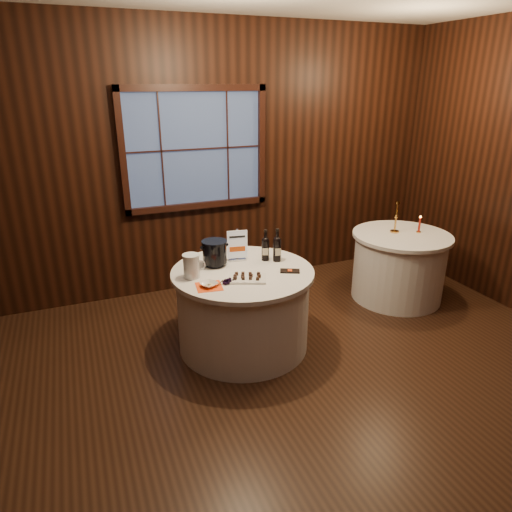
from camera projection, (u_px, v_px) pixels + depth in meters
name	position (u px, v px, depth m)	size (l,w,h in m)	color
ground	(290.00, 410.00, 3.48)	(6.00, 6.00, 0.00)	black
back_wall	(195.00, 158.00, 5.08)	(6.00, 0.10, 3.00)	black
main_table	(243.00, 308.00, 4.21)	(1.28, 1.28, 0.77)	silver
side_table	(398.00, 266.00, 5.17)	(1.08, 1.08, 0.77)	silver
sign_stand	(237.00, 250.00, 4.26)	(0.19, 0.12, 0.31)	#B9B8BF
port_bottle_left	(265.00, 247.00, 4.26)	(0.07, 0.08, 0.30)	black
port_bottle_right	(277.00, 247.00, 4.24)	(0.07, 0.08, 0.31)	black
ice_bucket	(215.00, 253.00, 4.13)	(0.23, 0.23, 0.24)	black
chocolate_plate	(247.00, 277.00, 3.88)	(0.38, 0.32, 0.05)	white
chocolate_box	(290.00, 271.00, 4.04)	(0.17, 0.09, 0.01)	black
grape_bunch	(228.00, 281.00, 3.79)	(0.17, 0.08, 0.04)	black
glass_pitcher	(192.00, 266.00, 3.88)	(0.19, 0.15, 0.21)	silver
orange_napkin	(209.00, 286.00, 3.74)	(0.21, 0.21, 0.00)	#F84A14
cracker_bowl	(209.00, 284.00, 3.74)	(0.13, 0.13, 0.03)	white
brass_candlestick	(396.00, 221.00, 5.05)	(0.10, 0.10, 0.35)	gold
red_candle	(419.00, 226.00, 5.06)	(0.05, 0.05, 0.19)	gold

